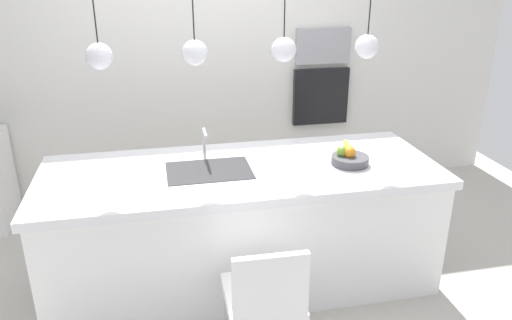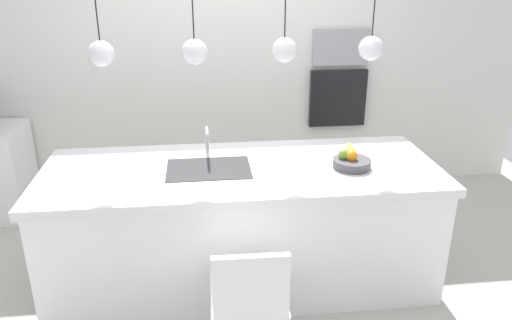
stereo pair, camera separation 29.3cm
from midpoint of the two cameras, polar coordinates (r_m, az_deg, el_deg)
floor at (r=3.79m, az=-3.80°, el=-13.35°), size 6.60×6.60×0.00m
back_wall at (r=4.82m, az=-7.11°, el=11.16°), size 6.00×0.10×2.60m
kitchen_island at (r=3.55m, az=-3.97°, el=-7.50°), size 2.68×1.01×0.88m
sink_basin at (r=3.34m, az=-7.90°, el=-1.33°), size 0.56×0.40×0.02m
faucet at (r=3.49m, az=-8.31°, el=2.26°), size 0.02×0.17×0.22m
fruit_bowl at (r=3.43m, az=8.23°, el=0.22°), size 0.25×0.26×0.15m
microwave at (r=4.94m, az=5.94°, el=12.87°), size 0.54×0.08×0.34m
oven at (r=5.05m, az=5.72°, el=7.26°), size 0.56×0.08×0.56m
chair_near at (r=2.78m, az=-2.13°, el=-15.64°), size 0.42×0.46×0.85m
pendant_light_left at (r=3.14m, az=-20.12°, el=11.13°), size 0.16×0.16×0.76m
pendant_light_center_left at (r=3.12m, az=-9.75°, el=12.03°), size 0.16×0.16×0.76m
pendant_light_center_right at (r=3.19m, az=0.52°, el=12.55°), size 0.16×0.16×0.76m
pendant_light_right at (r=3.35m, az=10.10°, el=12.68°), size 0.16×0.16×0.76m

